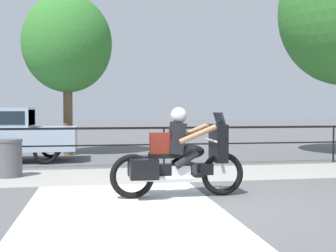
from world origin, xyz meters
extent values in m
plane|color=#565659|center=(0.00, 0.00, 0.00)|extent=(120.00, 120.00, 0.00)
cube|color=#99968E|center=(0.00, 3.40, 0.01)|extent=(44.00, 2.40, 0.01)
cube|color=silver|center=(-1.45, -0.20, 0.00)|extent=(3.07, 6.00, 0.01)
cube|color=black|center=(0.00, 4.92, 1.05)|extent=(36.00, 0.04, 0.06)
cube|color=black|center=(0.00, 4.92, 0.60)|extent=(36.00, 0.03, 0.04)
cylinder|color=black|center=(0.00, 4.92, 0.54)|extent=(0.05, 0.05, 1.08)
cylinder|color=black|center=(5.10, 4.92, 0.54)|extent=(0.05, 0.05, 1.08)
torus|color=black|center=(0.40, 0.80, 0.39)|extent=(0.78, 0.11, 0.78)
torus|color=black|center=(-1.24, 0.80, 0.39)|extent=(0.78, 0.11, 0.78)
cube|color=black|center=(-0.42, 0.80, 0.49)|extent=(1.24, 0.22, 0.20)
cube|color=silver|center=(-0.39, 0.80, 0.44)|extent=(0.34, 0.26, 0.26)
ellipsoid|color=black|center=(-0.23, 0.80, 0.81)|extent=(0.56, 0.30, 0.26)
cube|color=black|center=(-0.58, 0.80, 0.75)|extent=(0.72, 0.28, 0.08)
cube|color=black|center=(0.32, 0.80, 0.96)|extent=(0.20, 0.59, 0.67)
cube|color=#1E232B|center=(0.34, 0.80, 1.39)|extent=(0.10, 0.50, 0.24)
cylinder|color=silver|center=(0.18, 0.80, 1.01)|extent=(0.04, 0.70, 0.04)
cylinder|color=silver|center=(-0.62, 0.64, 0.36)|extent=(0.90, 0.09, 0.09)
cube|color=black|center=(-1.06, 0.56, 0.55)|extent=(0.48, 0.28, 0.34)
cube|color=black|center=(-1.06, 1.04, 0.55)|extent=(0.48, 0.28, 0.34)
cylinder|color=silver|center=(0.37, 0.80, 0.67)|extent=(0.19, 0.06, 0.56)
cube|color=black|center=(-0.45, 0.80, 1.05)|extent=(0.31, 0.36, 0.58)
sphere|color=#8C6647|center=(-0.41, 0.80, 1.43)|extent=(0.23, 0.23, 0.23)
sphere|color=#B7B7BC|center=(-0.41, 0.80, 1.45)|extent=(0.29, 0.29, 0.29)
cylinder|color=black|center=(-0.30, 0.65, 0.69)|extent=(0.44, 0.13, 0.34)
cylinder|color=black|center=(-0.15, 0.65, 0.50)|extent=(0.11, 0.11, 0.18)
cube|color=black|center=(-0.10, 0.65, 0.41)|extent=(0.20, 0.10, 0.09)
cylinder|color=black|center=(-0.30, 0.95, 0.69)|extent=(0.44, 0.13, 0.34)
cylinder|color=black|center=(-0.15, 0.95, 0.50)|extent=(0.11, 0.11, 0.18)
cube|color=black|center=(-0.10, 0.95, 0.41)|extent=(0.20, 0.10, 0.09)
cylinder|color=#8C6647|center=(-0.14, 0.50, 1.13)|extent=(0.66, 0.09, 0.34)
cylinder|color=#8C6647|center=(-0.14, 1.10, 1.13)|extent=(0.66, 0.09, 0.34)
cube|color=maroon|center=(-0.75, 0.80, 0.96)|extent=(0.34, 0.27, 0.37)
cube|color=#9EB2C6|center=(-4.59, 6.61, 0.69)|extent=(4.31, 1.70, 0.68)
cube|color=#19232D|center=(-3.75, 6.61, 1.32)|extent=(0.04, 1.33, 0.46)
torus|color=black|center=(-3.25, 5.83, 0.35)|extent=(0.70, 0.11, 0.70)
torus|color=black|center=(-3.25, 7.39, 0.35)|extent=(0.70, 0.11, 0.70)
cylinder|color=#515156|center=(-3.81, 3.60, 0.41)|extent=(0.56, 0.56, 0.82)
cylinder|color=#515156|center=(-3.81, 3.60, 0.85)|extent=(0.59, 0.59, 0.06)
cylinder|color=brown|center=(-2.77, 8.24, 1.28)|extent=(0.31, 0.31, 2.56)
ellipsoid|color=#33752D|center=(-2.77, 8.24, 3.80)|extent=(3.01, 3.01, 3.31)
camera|label=1|loc=(-1.88, -6.49, 1.55)|focal=45.00mm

